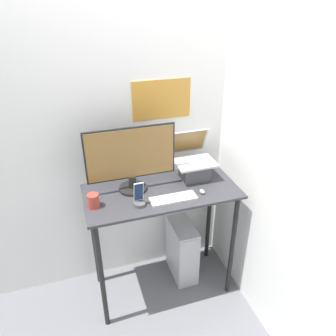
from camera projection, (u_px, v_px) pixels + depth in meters
name	position (u px, v px, depth m)	size (l,w,h in m)	color
ground_plane	(172.00, 310.00, 2.70)	(12.00, 12.00, 0.00)	slate
wall_back	(148.00, 136.00, 2.61)	(6.00, 0.06, 2.60)	white
wall_side_right	(264.00, 158.00, 2.26)	(0.05, 6.00, 2.60)	white
desk	(162.00, 208.00, 2.53)	(1.15, 0.55, 1.00)	#333338
laptop	(194.00, 166.00, 2.58)	(0.31, 0.33, 0.36)	#4C4C51
monitor	(131.00, 160.00, 2.34)	(0.65, 0.21, 0.50)	black
keyboard	(173.00, 198.00, 2.34)	(0.34, 0.11, 0.02)	silver
mouse	(202.00, 191.00, 2.41)	(0.03, 0.06, 0.03)	#99999E
cell_phone	(139.00, 200.00, 2.26)	(0.08, 0.08, 0.18)	#4C4C51
computer_tower	(182.00, 250.00, 2.93)	(0.19, 0.38, 0.55)	silver
mug	(93.00, 201.00, 2.24)	(0.08, 0.08, 0.10)	#9E382D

